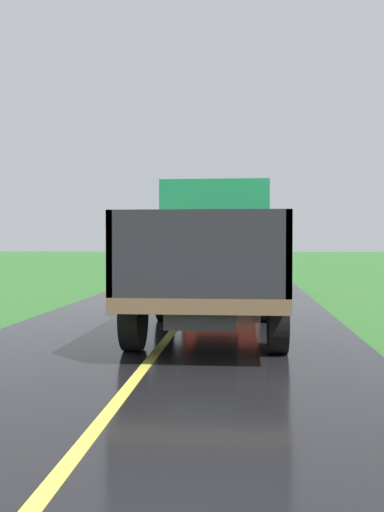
# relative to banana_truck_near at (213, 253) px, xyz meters

# --- Properties ---
(banana_truck_near) EXTENTS (2.38, 5.82, 2.80)m
(banana_truck_near) POSITION_rel_banana_truck_near_xyz_m (0.00, 0.00, 0.00)
(banana_truck_near) COLOR #2D2D30
(banana_truck_near) RESTS_ON road_surface
(banana_truck_far) EXTENTS (2.38, 5.82, 2.80)m
(banana_truck_far) POSITION_rel_banana_truck_near_xyz_m (-0.07, 9.73, -0.00)
(banana_truck_far) COLOR #2D2D30
(banana_truck_far) RESTS_ON road_surface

